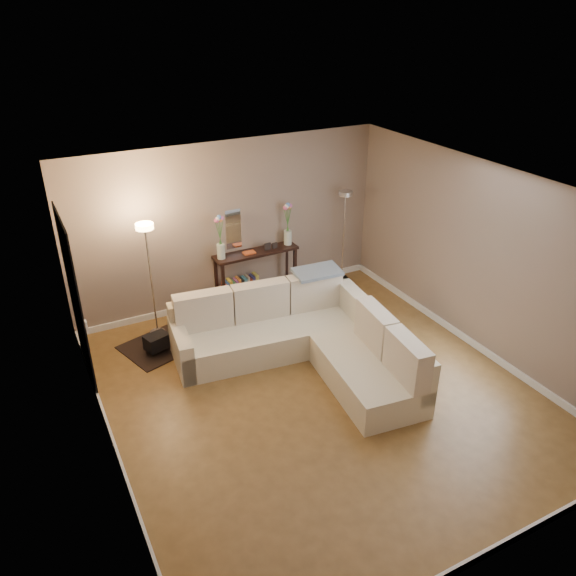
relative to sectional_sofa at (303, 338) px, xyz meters
name	(u,v)px	position (x,y,z in m)	size (l,w,h in m)	color
floor	(317,392)	(-0.19, -0.71, -0.35)	(5.00, 5.50, 0.01)	brown
ceiling	(323,192)	(-0.19, -0.71, 2.26)	(5.00, 5.50, 0.01)	white
wall_back	(230,225)	(-0.19, 2.05, 0.95)	(5.00, 0.02, 2.60)	gray
wall_front	(501,454)	(-0.19, -3.47, 0.95)	(5.00, 0.02, 2.60)	gray
wall_left	(97,358)	(-2.70, -0.71, 0.95)	(0.02, 5.50, 2.60)	gray
wall_right	(482,259)	(2.32, -0.71, 0.95)	(0.02, 5.50, 2.60)	gray
baseboard_back	(234,297)	(-0.19, 2.03, -0.30)	(5.00, 0.03, 0.10)	white
baseboard_front	(474,560)	(-0.19, -3.44, -0.30)	(5.00, 0.03, 0.10)	white
baseboard_left	(117,454)	(-2.67, -0.71, -0.30)	(0.03, 5.50, 0.10)	white
baseboard_right	(467,339)	(2.30, -0.71, -0.30)	(0.03, 5.50, 0.10)	white
doorway	(76,301)	(-2.67, 0.99, 0.75)	(0.02, 1.20, 2.20)	black
switch_plate	(86,326)	(-2.67, 0.14, 0.85)	(0.02, 0.08, 0.12)	white
sectional_sofa	(303,338)	(0.00, 0.00, 0.00)	(2.73, 2.83, 0.93)	beige
throw_blanket	(317,272)	(0.54, 0.59, 0.61)	(0.67, 0.39, 0.05)	slate
console_table	(251,273)	(0.08, 1.89, 0.13)	(1.39, 0.40, 0.85)	black
leaning_mirror	(250,225)	(0.16, 2.07, 0.87)	(0.98, 0.07, 0.76)	black
table_decor	(256,251)	(0.17, 1.85, 0.52)	(0.58, 0.13, 0.14)	#D55625
flower_vase_left	(220,241)	(-0.41, 1.88, 0.79)	(0.16, 0.13, 0.73)	silver
flower_vase_right	(288,228)	(0.75, 1.91, 0.79)	(0.16, 0.13, 0.73)	silver
floor_lamp_lit	(148,258)	(-1.59, 1.57, 0.87)	(0.31, 0.31, 1.72)	silver
floor_lamp_unlit	(344,219)	(1.75, 1.80, 0.80)	(0.24, 0.24, 1.62)	silver
charcoal_rug	(165,344)	(-1.58, 1.23, -0.34)	(1.12, 0.84, 0.01)	black
black_bag	(157,341)	(-1.72, 1.08, -0.17)	(0.32, 0.22, 0.21)	black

